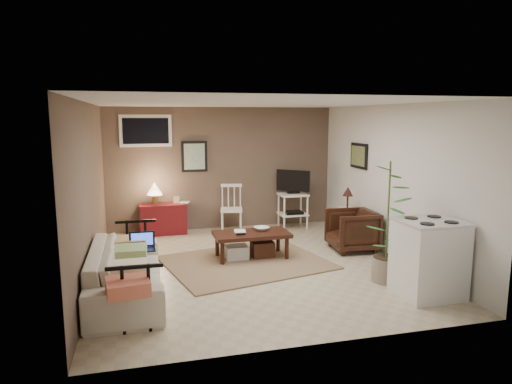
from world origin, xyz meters
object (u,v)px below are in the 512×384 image
object	(u,v)px
side_table	(347,207)
potted_plant	(388,218)
sofa	(126,263)
coffee_table	(251,243)
tv_stand	(293,198)
stove	(429,258)
red_console	(162,216)
armchair	(352,228)
spindle_chair	(231,210)

from	to	relation	value
side_table	potted_plant	world-z (taller)	potted_plant
sofa	side_table	xyz separation A→B (m)	(3.78, 1.70, 0.19)
coffee_table	tv_stand	size ratio (longest dim) A/B	1.01
tv_stand	stove	world-z (taller)	tv_stand
tv_stand	red_console	bearing A→B (deg)	176.58
side_table	potted_plant	distance (m)	2.10
coffee_table	potted_plant	world-z (taller)	potted_plant
tv_stand	armchair	world-z (taller)	tv_stand
sofa	tv_stand	xyz separation A→B (m)	(3.16, 2.87, 0.20)
red_console	tv_stand	distance (m)	2.58
potted_plant	stove	world-z (taller)	potted_plant
spindle_chair	tv_stand	world-z (taller)	tv_stand
red_console	potted_plant	distance (m)	4.40
coffee_table	stove	distance (m)	2.68
side_table	armchair	bearing A→B (deg)	-107.23
sofa	stove	bearing A→B (deg)	-104.00
red_console	spindle_chair	world-z (taller)	red_console
spindle_chair	red_console	bearing A→B (deg)	174.49
tv_stand	stove	distance (m)	3.80
tv_stand	stove	size ratio (longest dim) A/B	1.21
side_table	stove	xyz separation A→B (m)	(-0.15, -2.61, -0.13)
stove	coffee_table	bearing A→B (deg)	131.52
coffee_table	sofa	size ratio (longest dim) A/B	0.55
armchair	stove	size ratio (longest dim) A/B	0.77
sofa	stove	size ratio (longest dim) A/B	2.23
sofa	tv_stand	distance (m)	4.27
coffee_table	red_console	xyz separation A→B (m)	(-1.27, 1.92, 0.10)
coffee_table	red_console	bearing A→B (deg)	123.33
coffee_table	stove	xyz separation A→B (m)	(1.77, -2.00, 0.23)
tv_stand	potted_plant	size ratio (longest dim) A/B	0.70
red_console	potted_plant	xyz separation A→B (m)	(2.79, -3.36, 0.54)
sofa	tv_stand	world-z (taller)	tv_stand
armchair	stove	distance (m)	2.04
potted_plant	stove	xyz separation A→B (m)	(0.25, -0.57, -0.40)
red_console	sofa	bearing A→B (deg)	-101.16
red_console	spindle_chair	size ratio (longest dim) A/B	1.10
tv_stand	side_table	bearing A→B (deg)	-61.87
sofa	red_console	size ratio (longest dim) A/B	2.16
spindle_chair	stove	size ratio (longest dim) A/B	0.94
side_table	coffee_table	bearing A→B (deg)	-162.50
spindle_chair	tv_stand	xyz separation A→B (m)	(1.25, -0.03, 0.19)
coffee_table	armchair	bearing A→B (deg)	1.12
spindle_chair	armchair	world-z (taller)	spindle_chair
coffee_table	stove	world-z (taller)	stove
tv_stand	coffee_table	bearing A→B (deg)	-126.25
armchair	spindle_chair	bearing A→B (deg)	-133.14
armchair	potted_plant	bearing A→B (deg)	-5.61
spindle_chair	tv_stand	bearing A→B (deg)	-1.22
spindle_chair	armchair	xyz separation A→B (m)	(1.70, -1.76, -0.05)
potted_plant	coffee_table	bearing A→B (deg)	136.68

